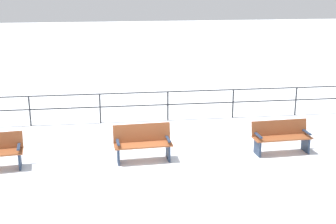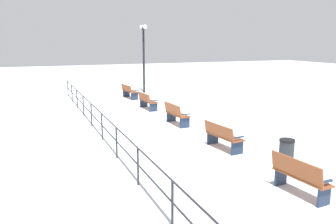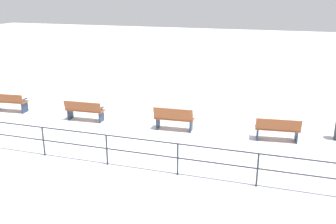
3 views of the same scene
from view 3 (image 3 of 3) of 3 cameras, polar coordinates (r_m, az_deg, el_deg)
The scene contains 6 objects.
ground_plane at distance 14.49m, azimuth 0.99°, elevation -2.72°, with size 80.00×80.00×0.00m, color white.
bench_second at distance 13.80m, azimuth 16.52°, elevation -2.53°, with size 0.74×1.61×0.90m.
bench_third at distance 14.24m, azimuth 0.91°, elevation -1.01°, with size 0.64×1.56×0.96m.
bench_fourth at distance 15.66m, azimuth -12.75°, elevation 0.26°, with size 0.62×1.64×0.89m.
bench_fifth at distance 17.90m, azimuth -23.37°, elevation 1.46°, with size 0.72×1.69×0.88m.
waterfront_railing at distance 11.11m, azimuth -4.17°, elevation -5.65°, with size 0.05×20.53×1.01m.
Camera 3 is at (-12.99, -3.77, 5.19)m, focal length 39.54 mm.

